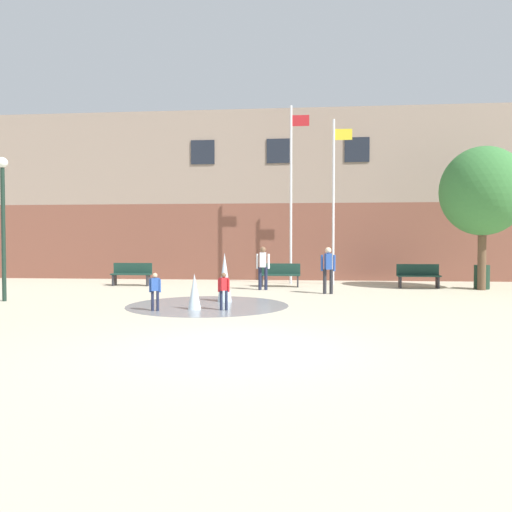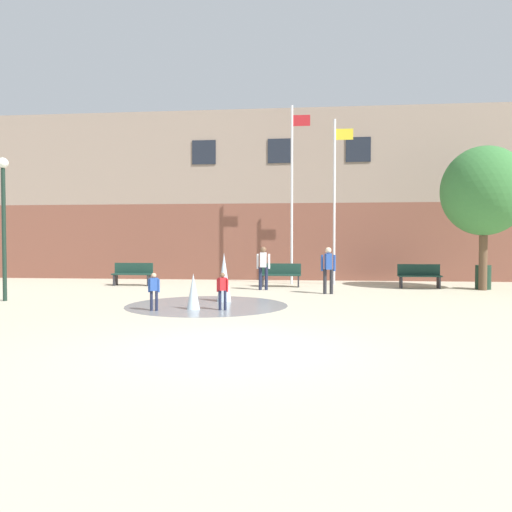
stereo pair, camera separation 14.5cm
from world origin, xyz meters
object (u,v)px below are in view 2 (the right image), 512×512
(park_bench_under_left_flagpole, at_px, (281,275))
(lamp_post_left_lane, at_px, (4,209))
(child_with_pink_shirt, at_px, (223,288))
(adult_near_bench, at_px, (328,267))
(adult_watching, at_px, (263,265))
(flagpole_right, at_px, (335,196))
(street_tree_near_building, at_px, (484,191))
(flagpole_left, at_px, (293,189))
(park_bench_center, at_px, (419,276))
(trash_can, at_px, (483,277))
(park_bench_left_of_flagpoles, at_px, (133,274))
(child_in_fountain, at_px, (154,289))

(park_bench_under_left_flagpole, relative_size, lamp_post_left_lane, 0.37)
(child_with_pink_shirt, height_order, adult_near_bench, adult_near_bench)
(adult_watching, xyz_separation_m, lamp_post_left_lane, (-7.47, -4.07, 1.84))
(adult_near_bench, distance_m, lamp_post_left_lane, 10.39)
(flagpole_right, distance_m, street_tree_near_building, 5.58)
(park_bench_under_left_flagpole, height_order, flagpole_left, flagpole_left)
(park_bench_center, height_order, adult_watching, adult_watching)
(lamp_post_left_lane, height_order, trash_can, lamp_post_left_lane)
(adult_watching, bearing_deg, park_bench_under_left_flagpole, -19.79)
(child_with_pink_shirt, bearing_deg, trash_can, -4.83)
(park_bench_left_of_flagpoles, bearing_deg, street_tree_near_building, -2.19)
(park_bench_under_left_flagpole, xyz_separation_m, child_in_fountain, (-2.92, -7.01, 0.10))
(park_bench_center, distance_m, lamp_post_left_lane, 14.58)
(adult_watching, distance_m, lamp_post_left_lane, 8.71)
(adult_near_bench, bearing_deg, child_in_fountain, -54.27)
(park_bench_left_of_flagpoles, relative_size, child_in_fountain, 1.62)
(adult_watching, xyz_separation_m, flagpole_left, (0.99, 2.61, 3.01))
(park_bench_under_left_flagpole, distance_m, park_bench_center, 5.31)
(child_in_fountain, distance_m, lamp_post_left_lane, 5.79)
(park_bench_center, height_order, lamp_post_left_lane, lamp_post_left_lane)
(flagpole_right, bearing_deg, child_in_fountain, -121.63)
(adult_near_bench, xyz_separation_m, street_tree_near_building, (5.69, 1.86, 2.68))
(adult_near_bench, bearing_deg, park_bench_center, 115.97)
(park_bench_left_of_flagpoles, relative_size, street_tree_near_building, 0.30)
(park_bench_left_of_flagpoles, xyz_separation_m, flagpole_left, (6.40, 1.35, 3.46))
(adult_watching, bearing_deg, trash_can, -79.14)
(child_with_pink_shirt, bearing_deg, lamp_post_left_lane, 127.60)
(park_bench_left_of_flagpoles, distance_m, trash_can, 13.55)
(park_bench_under_left_flagpole, relative_size, street_tree_near_building, 0.30)
(park_bench_left_of_flagpoles, distance_m, child_with_pink_shirt, 8.21)
(park_bench_under_left_flagpole, bearing_deg, flagpole_left, 71.47)
(park_bench_left_of_flagpoles, height_order, park_bench_center, same)
(trash_can, bearing_deg, flagpole_right, 164.43)
(park_bench_left_of_flagpoles, xyz_separation_m, child_in_fountain, (3.05, -6.93, 0.10))
(trash_can, bearing_deg, child_with_pink_shirt, -143.34)
(street_tree_near_building, bearing_deg, trash_can, 69.66)
(adult_watching, height_order, trash_can, adult_watching)
(park_bench_center, xyz_separation_m, lamp_post_left_lane, (-13.34, -5.40, 2.29))
(child_in_fountain, xyz_separation_m, street_tree_near_building, (10.36, 6.42, 3.03))
(park_bench_left_of_flagpoles, bearing_deg, trash_can, -0.64)
(park_bench_center, bearing_deg, flagpole_right, 157.73)
(child_in_fountain, relative_size, flagpole_left, 0.13)
(street_tree_near_building, bearing_deg, flagpole_left, 165.11)
(child_in_fountain, xyz_separation_m, adult_watching, (2.35, 5.67, 0.35))
(child_with_pink_shirt, distance_m, trash_can, 10.90)
(adult_near_bench, relative_size, trash_can, 1.77)
(adult_watching, bearing_deg, adult_near_bench, -112.61)
(child_with_pink_shirt, xyz_separation_m, flagpole_left, (1.59, 8.01, 3.36))
(trash_can, bearing_deg, adult_watching, -172.24)
(child_with_pink_shirt, relative_size, lamp_post_left_lane, 0.23)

